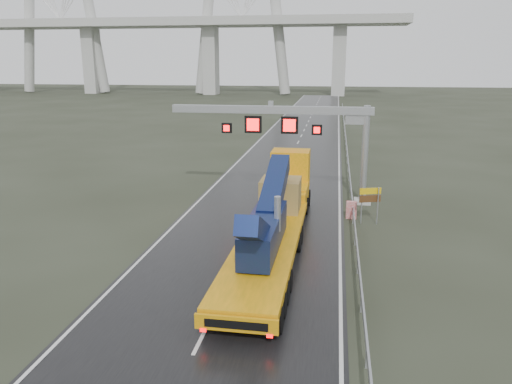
% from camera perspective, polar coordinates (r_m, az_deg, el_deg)
% --- Properties ---
extents(ground, '(400.00, 400.00, 0.00)m').
position_cam_1_polar(ground, '(21.63, -4.78, -13.54)').
color(ground, '#282C1E').
rests_on(ground, ground).
extents(road, '(11.00, 200.00, 0.02)m').
position_cam_1_polar(road, '(59.54, 4.40, 4.78)').
color(road, black).
rests_on(road, ground).
extents(guardrail, '(0.20, 140.00, 1.40)m').
position_cam_1_polar(guardrail, '(49.42, 10.51, 3.35)').
color(guardrail, gray).
rests_on(guardrail, ground).
extents(sign_gantry, '(14.90, 1.20, 7.42)m').
position_cam_1_polar(sign_gantry, '(36.85, 4.96, 7.47)').
color(sign_gantry, '#B8B9B4').
rests_on(sign_gantry, ground).
extents(heavy_haul_truck, '(3.24, 20.67, 4.84)m').
position_cam_1_polar(heavy_haul_truck, '(29.49, 2.51, -1.74)').
color(heavy_haul_truck, '#FFA50E').
rests_on(heavy_haul_truck, ground).
extents(exit_sign_pair, '(1.37, 0.49, 2.44)m').
position_cam_1_polar(exit_sign_pair, '(32.83, 12.90, -0.70)').
color(exit_sign_pair, '#999DA2').
rests_on(exit_sign_pair, ground).
extents(striped_barrier, '(0.71, 0.41, 1.18)m').
position_cam_1_polar(striped_barrier, '(33.98, 10.85, -2.03)').
color(striped_barrier, red).
rests_on(striped_barrier, ground).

